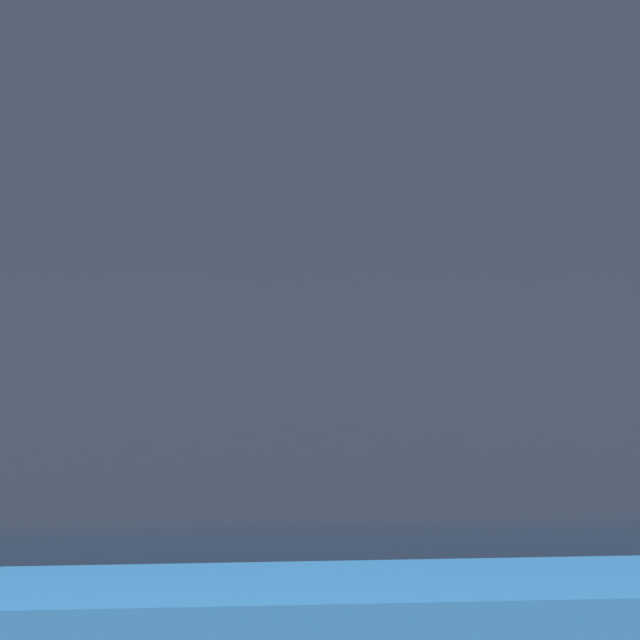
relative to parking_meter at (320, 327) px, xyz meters
name	(u,v)px	position (x,y,z in m)	size (l,w,h in m)	color
sidewalk	(246,505)	(-0.32, 1.20, -1.02)	(24.00, 2.80, 0.10)	#9E9B96
parking_meter	(320,327)	(0.00, 0.00, 0.00)	(0.21, 0.14, 1.40)	gray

